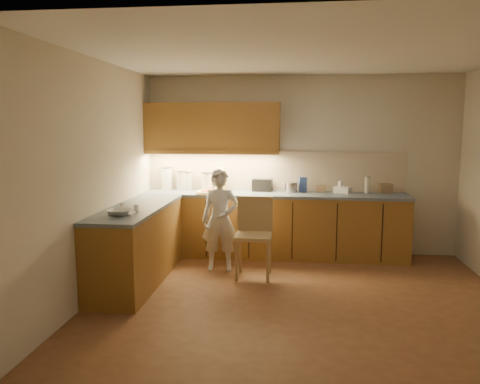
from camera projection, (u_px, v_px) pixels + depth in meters
The scene contains 24 objects.
room at pixel (303, 145), 4.85m from camera, with size 4.54×4.50×2.62m.
l_counter at pixel (231, 231), 6.35m from camera, with size 3.77×2.62×0.92m.
backsplash at pixel (275, 171), 6.91m from camera, with size 3.75×0.02×0.58m, color beige.
upper_cabinets at pixel (212, 127), 6.76m from camera, with size 1.95×0.36×0.73m.
pizza_on_board at pixel (213, 192), 6.62m from camera, with size 0.49×0.49×0.20m.
child at pixel (220, 220), 6.06m from camera, with size 0.48×0.32×1.32m, color silver.
wooden_chair at pixel (254, 231), 5.84m from camera, with size 0.45×0.45×0.99m.
mixing_bowl at pixel (120, 212), 5.03m from camera, with size 0.26×0.26×0.06m, color white.
canister_a at pixel (167, 178), 7.01m from camera, with size 0.17×0.17×0.35m.
canister_b at pixel (182, 180), 6.97m from camera, with size 0.17×0.17×0.30m.
canister_c at pixel (187, 181), 6.99m from camera, with size 0.15×0.15×0.28m.
canister_d at pixel (207, 181), 6.90m from camera, with size 0.17×0.17×0.28m.
oil_jug at pixel (221, 180), 6.93m from camera, with size 0.14×0.12×0.35m.
toaster at pixel (262, 185), 6.84m from camera, with size 0.30×0.20×0.18m.
steel_pot at pixel (291, 187), 6.74m from camera, with size 0.19×0.19×0.14m.
blue_box at pixel (303, 185), 6.77m from camera, with size 0.11×0.08×0.22m, color #324A96.
card_box_a at pixel (321, 189), 6.74m from camera, with size 0.13×0.09×0.09m, color #A57F59.
white_bottle at pixel (341, 187), 6.70m from camera, with size 0.06×0.06×0.17m, color silver.
flat_pack at pixel (342, 190), 6.69m from camera, with size 0.22×0.15×0.09m, color white.
tall_jar at pixel (367, 185), 6.64m from camera, with size 0.08×0.08×0.24m.
card_box_b at pixel (385, 188), 6.66m from camera, with size 0.18×0.14×0.14m, color #9C7D54.
dough_cloth at pixel (122, 213), 5.11m from camera, with size 0.25×0.20×0.02m, color white.
spice_jar_a at pixel (122, 206), 5.36m from camera, with size 0.06×0.06×0.08m, color white.
spice_jar_b at pixel (136, 208), 5.26m from camera, with size 0.05×0.05×0.07m, color white.
Camera 1 is at (-0.10, -4.91, 1.88)m, focal length 35.00 mm.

